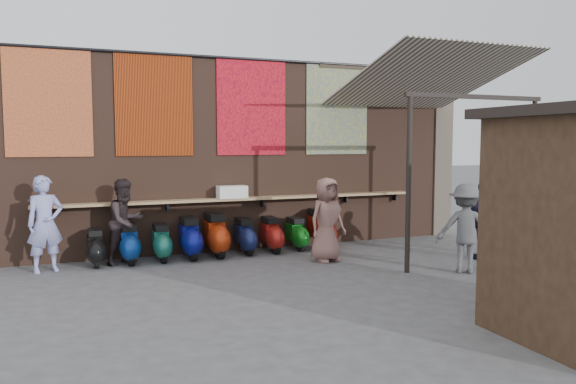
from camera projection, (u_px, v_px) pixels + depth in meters
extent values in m
plane|color=#474749|center=(283.00, 276.00, 9.55)|extent=(70.00, 70.00, 0.00)
cube|color=brown|center=(235.00, 155.00, 11.86)|extent=(10.00, 0.40, 4.00)
cube|color=#4C4238|center=(438.00, 153.00, 13.83)|extent=(0.50, 0.50, 4.00)
cube|color=#9E7A51|center=(241.00, 199.00, 11.60)|extent=(8.00, 0.32, 0.05)
cube|color=white|center=(232.00, 192.00, 11.49)|extent=(0.60, 0.30, 0.25)
cube|color=maroon|center=(49.00, 102.00, 10.21)|extent=(1.50, 0.02, 2.00)
cube|color=#DF440D|center=(154.00, 105.00, 10.93)|extent=(1.50, 0.02, 2.00)
cube|color=red|center=(252.00, 107.00, 11.68)|extent=(1.50, 0.02, 2.00)
cube|color=#284496|center=(337.00, 109.00, 12.44)|extent=(1.50, 0.02, 2.00)
cylinder|color=black|center=(238.00, 58.00, 11.47)|extent=(9.50, 0.06, 0.06)
imported|color=#9499D7|center=(45.00, 224.00, 9.78)|extent=(0.71, 0.57, 1.69)
imported|color=#292022|center=(126.00, 221.00, 10.44)|extent=(0.98, 0.93, 1.59)
imported|color=black|center=(484.00, 220.00, 10.84)|extent=(0.90, 0.39, 1.53)
imported|color=#55565A|center=(466.00, 228.00, 9.74)|extent=(1.15, 1.05, 1.56)
imported|color=#865D55|center=(327.00, 220.00, 10.64)|extent=(0.89, 0.70, 1.60)
cube|color=gold|center=(551.00, 175.00, 7.29)|extent=(1.20, 0.07, 0.50)
cube|color=#473321|center=(548.00, 244.00, 7.37)|extent=(1.96, 0.15, 0.06)
cube|color=beige|center=(426.00, 79.00, 11.39)|extent=(3.20, 3.28, 0.97)
cube|color=#33261C|center=(384.00, 68.00, 12.82)|extent=(3.30, 0.08, 0.12)
cube|color=black|center=(476.00, 97.00, 10.05)|extent=(3.00, 0.08, 0.08)
cylinder|color=black|center=(409.00, 184.00, 9.66)|extent=(0.09, 0.09, 3.10)
cylinder|color=black|center=(532.00, 180.00, 10.71)|extent=(0.09, 0.09, 3.10)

